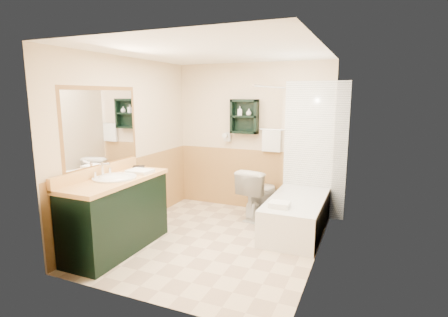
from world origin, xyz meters
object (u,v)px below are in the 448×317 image
at_px(wall_shelf, 244,116).
at_px(vanity_book, 132,161).
at_px(hair_dryer, 228,137).
at_px(soap_bottle_a, 240,113).
at_px(vanity, 117,214).
at_px(soap_bottle_b, 249,113).
at_px(bathtub, 296,215).
at_px(toilet, 259,193).

relative_size(wall_shelf, vanity_book, 2.58).
xyz_separation_m(hair_dryer, soap_bottle_a, (0.22, -0.03, 0.40)).
distance_m(vanity, soap_bottle_b, 2.58).
bearing_deg(vanity, hair_dryer, 74.31).
height_order(wall_shelf, hair_dryer, wall_shelf).
bearing_deg(wall_shelf, hair_dryer, 175.24).
bearing_deg(soap_bottle_b, hair_dryer, 175.46).
bearing_deg(wall_shelf, vanity_book, -124.65).
height_order(wall_shelf, bathtub, wall_shelf).
height_order(toilet, vanity_book, vanity_book).
bearing_deg(toilet, wall_shelf, -29.18).
height_order(toilet, soap_bottle_b, soap_bottle_b).
relative_size(hair_dryer, bathtub, 0.16).
distance_m(wall_shelf, hair_dryer, 0.46).
height_order(wall_shelf, vanity_book, wall_shelf).
bearing_deg(soap_bottle_b, soap_bottle_a, 180.00).
bearing_deg(soap_bottle_a, bathtub, -30.96).
bearing_deg(vanity, toilet, 54.85).
distance_m(hair_dryer, vanity_book, 1.74).
bearing_deg(vanity_book, bathtub, -9.38).
bearing_deg(soap_bottle_a, vanity, -111.40).
bearing_deg(hair_dryer, wall_shelf, -4.76).
xyz_separation_m(bathtub, toilet, (-0.66, 0.36, 0.14)).
height_order(vanity, soap_bottle_a, soap_bottle_a).
bearing_deg(wall_shelf, bathtub, -33.01).
xyz_separation_m(wall_shelf, bathtub, (1.03, -0.67, -1.31)).
bearing_deg(vanity_book, vanity, -105.53).
height_order(wall_shelf, soap_bottle_a, wall_shelf).
height_order(vanity, toilet, vanity).
bearing_deg(toilet, bathtub, 162.16).
xyz_separation_m(vanity, bathtub, (1.92, 1.43, -0.21)).
bearing_deg(soap_bottle_a, soap_bottle_b, 0.00).
bearing_deg(soap_bottle_a, wall_shelf, 3.72).
distance_m(toilet, vanity_book, 1.98).
bearing_deg(toilet, hair_dryer, -15.64).
xyz_separation_m(vanity, toilet, (1.26, 1.79, -0.07)).
relative_size(wall_shelf, bathtub, 0.37).
relative_size(bathtub, soap_bottle_a, 10.04).
height_order(hair_dryer, vanity, hair_dryer).
height_order(wall_shelf, toilet, wall_shelf).
xyz_separation_m(vanity, soap_bottle_a, (0.82, 2.09, 1.15)).
distance_m(wall_shelf, vanity_book, 1.94).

